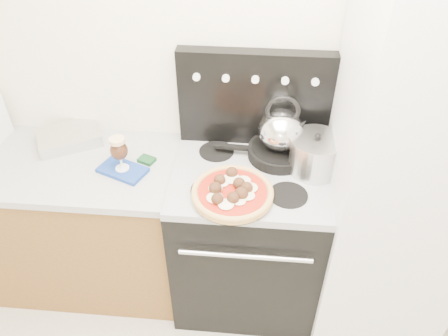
# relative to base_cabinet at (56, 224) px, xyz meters

# --- Properties ---
(room_shell) EXTENTS (3.52, 3.01, 2.52)m
(room_shell) POSITION_rel_base_cabinet_xyz_m (1.02, -0.91, 0.82)
(room_shell) COLOR beige
(room_shell) RESTS_ON ground
(base_cabinet) EXTENTS (1.45, 0.60, 0.86)m
(base_cabinet) POSITION_rel_base_cabinet_xyz_m (0.00, 0.00, 0.00)
(base_cabinet) COLOR brown
(base_cabinet) RESTS_ON ground
(countertop) EXTENTS (1.48, 0.63, 0.04)m
(countertop) POSITION_rel_base_cabinet_xyz_m (0.00, 0.00, 0.45)
(countertop) COLOR #B5B5B5
(countertop) RESTS_ON base_cabinet
(stove_body) EXTENTS (0.76, 0.65, 0.88)m
(stove_body) POSITION_rel_base_cabinet_xyz_m (1.10, -0.02, 0.01)
(stove_body) COLOR black
(stove_body) RESTS_ON ground
(cooktop) EXTENTS (0.76, 0.65, 0.04)m
(cooktop) POSITION_rel_base_cabinet_xyz_m (1.10, -0.02, 0.47)
(cooktop) COLOR #ADADB2
(cooktop) RESTS_ON stove_body
(backguard) EXTENTS (0.76, 0.08, 0.50)m
(backguard) POSITION_rel_base_cabinet_xyz_m (1.10, 0.25, 0.74)
(backguard) COLOR black
(backguard) RESTS_ON cooktop
(fridge) EXTENTS (0.64, 0.68, 1.90)m
(fridge) POSITION_rel_base_cabinet_xyz_m (1.80, -0.05, 0.52)
(fridge) COLOR silver
(fridge) RESTS_ON ground
(foil_sheet) EXTENTS (0.39, 0.35, 0.06)m
(foil_sheet) POSITION_rel_base_cabinet_xyz_m (0.13, 0.17, 0.50)
(foil_sheet) COLOR white
(foil_sheet) RESTS_ON countertop
(oven_mitt) EXTENTS (0.27, 0.21, 0.02)m
(oven_mitt) POSITION_rel_base_cabinet_xyz_m (0.48, -0.05, 0.48)
(oven_mitt) COLOR navy
(oven_mitt) RESTS_ON countertop
(beer_glass) EXTENTS (0.09, 0.09, 0.18)m
(beer_glass) POSITION_rel_base_cabinet_xyz_m (0.48, -0.05, 0.58)
(beer_glass) COLOR #351C0F
(beer_glass) RESTS_ON oven_mitt
(pizza_pan) EXTENTS (0.44, 0.44, 0.01)m
(pizza_pan) POSITION_rel_base_cabinet_xyz_m (1.03, -0.21, 0.50)
(pizza_pan) COLOR black
(pizza_pan) RESTS_ON cooktop
(pizza) EXTENTS (0.42, 0.42, 0.05)m
(pizza) POSITION_rel_base_cabinet_xyz_m (1.03, -0.21, 0.53)
(pizza) COLOR #CB8F42
(pizza) RESTS_ON pizza_pan
(skillet) EXTENTS (0.33, 0.33, 0.06)m
(skillet) POSITION_rel_base_cabinet_xyz_m (1.24, 0.11, 0.52)
(skillet) COLOR black
(skillet) RESTS_ON cooktop
(tea_kettle) EXTENTS (0.25, 0.25, 0.24)m
(tea_kettle) POSITION_rel_base_cabinet_xyz_m (1.24, 0.11, 0.67)
(tea_kettle) COLOR silver
(tea_kettle) RESTS_ON skillet
(stock_pot) EXTENTS (0.30, 0.30, 0.18)m
(stock_pot) POSITION_rel_base_cabinet_xyz_m (1.41, 0.02, 0.58)
(stock_pot) COLOR beige
(stock_pot) RESTS_ON cooktop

